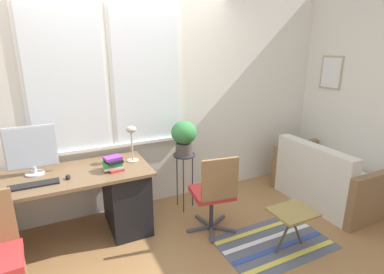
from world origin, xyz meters
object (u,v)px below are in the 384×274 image
(monitor, at_px, (31,150))
(desk_lamp, at_px, (131,136))
(office_chair_swivel, at_px, (214,192))
(keyboard, at_px, (34,185))
(mouse, at_px, (68,177))
(book_stack, at_px, (113,163))
(plant_stand, at_px, (184,162))
(couch_loveseat, at_px, (326,181))
(potted_plant, at_px, (184,136))
(folding_stool, at_px, (292,215))

(monitor, height_order, desk_lamp, monitor)
(office_chair_swivel, bearing_deg, keyboard, -4.67)
(mouse, height_order, book_stack, book_stack)
(mouse, height_order, office_chair_swivel, office_chair_swivel)
(keyboard, bearing_deg, plant_stand, 7.64)
(book_stack, distance_m, office_chair_swivel, 1.08)
(book_stack, relative_size, office_chair_swivel, 0.22)
(office_chair_swivel, bearing_deg, plant_stand, -74.98)
(desk_lamp, bearing_deg, couch_loveseat, -15.29)
(monitor, bearing_deg, desk_lamp, -4.56)
(monitor, distance_m, office_chair_swivel, 1.85)
(plant_stand, bearing_deg, book_stack, -169.50)
(monitor, distance_m, mouse, 0.45)
(keyboard, relative_size, plant_stand, 0.60)
(potted_plant, bearing_deg, mouse, -171.60)
(mouse, xyz_separation_m, book_stack, (0.43, 0.03, 0.05))
(monitor, height_order, mouse, monitor)
(plant_stand, bearing_deg, desk_lamp, -179.39)
(couch_loveseat, xyz_separation_m, potted_plant, (-1.71, 0.64, 0.66))
(office_chair_swivel, relative_size, potted_plant, 2.23)
(monitor, relative_size, book_stack, 2.44)
(monitor, xyz_separation_m, potted_plant, (1.58, -0.07, -0.05))
(keyboard, xyz_separation_m, office_chair_swivel, (1.65, -0.39, -0.27))
(book_stack, bearing_deg, folding_stool, -34.63)
(monitor, bearing_deg, mouse, -42.75)
(desk_lamp, bearing_deg, office_chair_swivel, -40.98)
(keyboard, bearing_deg, book_stack, 4.17)
(potted_plant, relative_size, folding_stool, 0.95)
(office_chair_swivel, xyz_separation_m, potted_plant, (-0.07, 0.60, 0.46))
(book_stack, height_order, office_chair_swivel, office_chair_swivel)
(monitor, distance_m, desk_lamp, 0.96)
(monitor, xyz_separation_m, office_chair_swivel, (1.64, -0.67, -0.51))
(book_stack, xyz_separation_m, couch_loveseat, (2.57, -0.48, -0.53))
(mouse, bearing_deg, book_stack, 4.17)
(desk_lamp, bearing_deg, potted_plant, 0.61)
(plant_stand, xyz_separation_m, potted_plant, (0.00, -0.00, 0.32))
(office_chair_swivel, relative_size, plant_stand, 1.27)
(keyboard, relative_size, book_stack, 2.14)
(couch_loveseat, bearing_deg, desk_lamp, 74.71)
(keyboard, height_order, book_stack, book_stack)
(office_chair_swivel, xyz_separation_m, couch_loveseat, (1.64, -0.04, -0.20))
(monitor, height_order, office_chair_swivel, monitor)
(monitor, height_order, plant_stand, monitor)
(desk_lamp, bearing_deg, plant_stand, 0.61)
(couch_loveseat, xyz_separation_m, plant_stand, (-1.71, 0.64, 0.34))
(office_chair_swivel, bearing_deg, mouse, -8.18)
(mouse, distance_m, desk_lamp, 0.75)
(keyboard, relative_size, office_chair_swivel, 0.47)
(desk_lamp, distance_m, potted_plant, 0.62)
(office_chair_swivel, height_order, couch_loveseat, office_chair_swivel)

